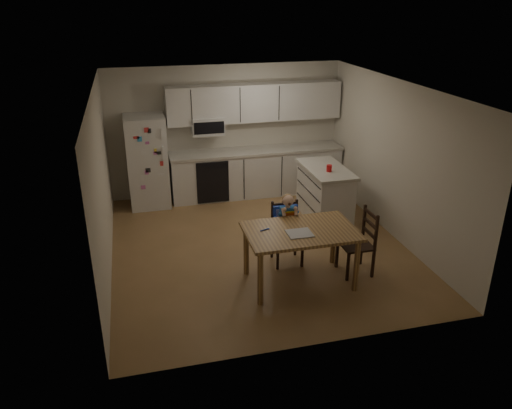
{
  "coord_description": "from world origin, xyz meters",
  "views": [
    {
      "loc": [
        -1.77,
        -6.81,
        3.7
      ],
      "look_at": [
        -0.18,
        -0.57,
        0.97
      ],
      "focal_mm": 35.0,
      "sensor_mm": 36.0,
      "label": 1
    }
  ],
  "objects_px": {
    "refrigerator": "(147,162)",
    "chair_side": "(363,238)",
    "kitchen_island": "(325,193)",
    "red_cup": "(329,168)",
    "chair_booster": "(287,221)",
    "dining_table": "(300,237)"
  },
  "relations": [
    {
      "from": "kitchen_island",
      "to": "chair_booster",
      "type": "relative_size",
      "value": 1.2
    },
    {
      "from": "kitchen_island",
      "to": "red_cup",
      "type": "relative_size",
      "value": 11.45
    },
    {
      "from": "kitchen_island",
      "to": "dining_table",
      "type": "relative_size",
      "value": 0.87
    },
    {
      "from": "refrigerator",
      "to": "dining_table",
      "type": "xyz_separation_m",
      "value": [
        1.83,
        -3.32,
        -0.16
      ]
    },
    {
      "from": "red_cup",
      "to": "dining_table",
      "type": "distance_m",
      "value": 2.05
    },
    {
      "from": "chair_booster",
      "to": "chair_side",
      "type": "relative_size",
      "value": 1.14
    },
    {
      "from": "refrigerator",
      "to": "kitchen_island",
      "type": "distance_m",
      "value": 3.28
    },
    {
      "from": "dining_table",
      "to": "chair_booster",
      "type": "bearing_deg",
      "value": 89.81
    },
    {
      "from": "kitchen_island",
      "to": "red_cup",
      "type": "xyz_separation_m",
      "value": [
        -0.03,
        -0.19,
        0.53
      ]
    },
    {
      "from": "red_cup",
      "to": "chair_side",
      "type": "distance_m",
      "value": 1.73
    },
    {
      "from": "chair_side",
      "to": "kitchen_island",
      "type": "bearing_deg",
      "value": 174.95
    },
    {
      "from": "refrigerator",
      "to": "red_cup",
      "type": "height_order",
      "value": "refrigerator"
    },
    {
      "from": "chair_booster",
      "to": "kitchen_island",
      "type": "bearing_deg",
      "value": 51.89
    },
    {
      "from": "red_cup",
      "to": "dining_table",
      "type": "relative_size",
      "value": 0.08
    },
    {
      "from": "dining_table",
      "to": "chair_side",
      "type": "relative_size",
      "value": 1.57
    },
    {
      "from": "red_cup",
      "to": "chair_booster",
      "type": "distance_m",
      "value": 1.58
    },
    {
      "from": "chair_side",
      "to": "refrigerator",
      "type": "bearing_deg",
      "value": -139.65
    },
    {
      "from": "red_cup",
      "to": "chair_side",
      "type": "height_order",
      "value": "red_cup"
    },
    {
      "from": "refrigerator",
      "to": "chair_side",
      "type": "bearing_deg",
      "value": -49.62
    },
    {
      "from": "kitchen_island",
      "to": "red_cup",
      "type": "bearing_deg",
      "value": -97.93
    },
    {
      "from": "kitchen_island",
      "to": "chair_side",
      "type": "bearing_deg",
      "value": -95.02
    },
    {
      "from": "chair_booster",
      "to": "chair_side",
      "type": "height_order",
      "value": "chair_booster"
    }
  ]
}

